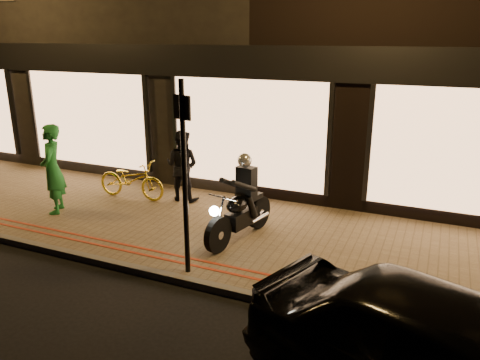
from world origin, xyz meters
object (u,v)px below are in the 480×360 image
object	(u,v)px
motorcycle	(241,207)
bicycle_gold	(131,180)
person_green	(52,169)
sign_post	(184,170)

from	to	relation	value
motorcycle	bicycle_gold	distance (m)	3.35
bicycle_gold	person_green	distance (m)	1.72
motorcycle	person_green	distance (m)	4.14
sign_post	bicycle_gold	size ratio (longest dim) A/B	1.79
sign_post	bicycle_gold	bearing A→B (deg)	138.90
sign_post	person_green	bearing A→B (deg)	162.91
motorcycle	person_green	size ratio (longest dim) A/B	1.03
motorcycle	bicycle_gold	world-z (taller)	motorcycle
motorcycle	person_green	xyz separation A→B (m)	(-4.12, -0.31, 0.32)
motorcycle	sign_post	world-z (taller)	sign_post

